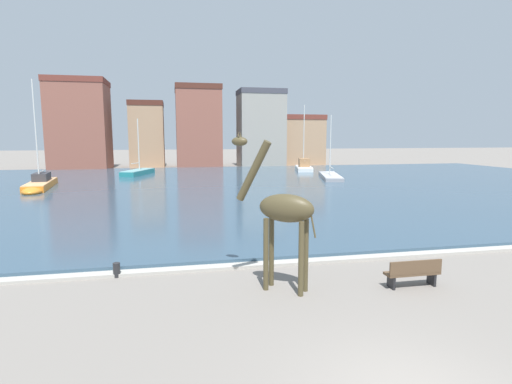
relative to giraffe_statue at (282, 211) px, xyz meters
name	(u,v)px	position (x,y,z in m)	size (l,w,h in m)	color
harbor_water	(220,186)	(0.98, 25.97, -2.41)	(88.24, 46.68, 0.24)	#334C60
quay_edge_coping	(290,263)	(0.98, 2.38, -2.47)	(88.24, 0.50, 0.12)	#ADA89E
giraffe_statue	(282,211)	(0.00, 0.00, 0.00)	(2.49, 2.04, 4.95)	#4C4228
sailboat_teal	(140,173)	(-7.32, 38.85, -2.09)	(3.95, 7.34, 6.96)	teal
sailboat_orange	(40,185)	(-14.97, 26.61, -1.98)	(2.70, 9.05, 9.72)	orange
sailboat_white	(303,167)	(14.18, 40.68, -1.90)	(3.36, 7.08, 9.07)	white
sailboat_grey	(329,176)	(14.03, 30.89, -2.19)	(4.32, 9.85, 7.19)	#939399
mooring_bollard	(117,270)	(-5.24, 2.23, -2.28)	(0.24, 0.24, 0.50)	#232326
park_bench	(413,272)	(4.19, -0.66, -2.04)	(1.80, 0.44, 0.92)	brown
townhouse_wide_warehouse	(80,125)	(-16.64, 51.63, 4.03)	(8.15, 7.24, 13.08)	#8E5142
townhouse_corner_house	(147,134)	(-7.31, 54.50, 2.64)	(5.30, 5.72, 10.31)	tan
townhouse_tall_gabled	(198,127)	(0.67, 52.88, 3.82)	(6.99, 7.73, 12.66)	#8E5142
townhouse_end_terrace	(261,129)	(10.54, 51.57, 3.57)	(7.22, 5.74, 12.17)	gray
townhouse_narrow_midrow	(299,140)	(17.85, 54.53, 1.68)	(7.40, 7.25, 8.39)	tan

